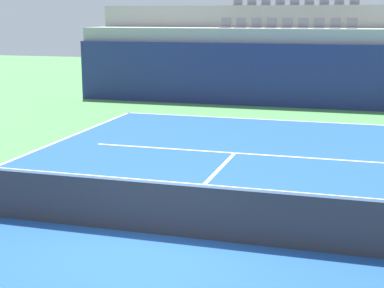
{
  "coord_description": "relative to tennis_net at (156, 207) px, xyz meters",
  "views": [
    {
      "loc": [
        3.31,
        -9.06,
        3.74
      ],
      "look_at": [
        0.06,
        2.0,
        1.2
      ],
      "focal_mm": 54.85,
      "sensor_mm": 36.0,
      "label": 1
    }
  ],
  "objects": [
    {
      "name": "seating_row_lower",
      "position": [
        0.0,
        16.67,
        2.82
      ],
      "size": [
        5.83,
        0.44,
        0.44
      ],
      "color": "slate",
      "rests_on": "stands_tier_lower"
    },
    {
      "name": "seating_row_upper",
      "position": [
        0.0,
        19.07,
        3.79
      ],
      "size": [
        5.83,
        0.44,
        0.44
      ],
      "color": "slate",
      "rests_on": "stands_tier_upper"
    },
    {
      "name": "baseline_far",
      "position": [
        0.0,
        11.95,
        -0.5
      ],
      "size": [
        11.0,
        0.1,
        0.0
      ],
      "primitive_type": "cube",
      "color": "white",
      "rests_on": "court_surface"
    },
    {
      "name": "centre_service_line",
      "position": [
        0.0,
        3.2,
        -0.5
      ],
      "size": [
        0.1,
        6.4,
        0.0
      ],
      "primitive_type": "cube",
      "color": "white",
      "rests_on": "court_surface"
    },
    {
      "name": "stands_tier_lower",
      "position": [
        0.0,
        16.58,
        1.09
      ],
      "size": [
        18.0,
        2.4,
        3.2
      ],
      "primitive_type": "cube",
      "color": "#9E9E99",
      "rests_on": "ground_plane"
    },
    {
      "name": "service_line_far",
      "position": [
        0.0,
        6.4,
        -0.5
      ],
      "size": [
        8.26,
        0.1,
        0.0
      ],
      "primitive_type": "cube",
      "color": "white",
      "rests_on": "court_surface"
    },
    {
      "name": "court_surface",
      "position": [
        0.0,
        0.0,
        -0.5
      ],
      "size": [
        11.0,
        24.0,
        0.01
      ],
      "primitive_type": "cube",
      "color": "#1E4C99",
      "rests_on": "ground_plane"
    },
    {
      "name": "tennis_net",
      "position": [
        0.0,
        0.0,
        0.0
      ],
      "size": [
        11.08,
        0.08,
        1.07
      ],
      "color": "black",
      "rests_on": "court_surface"
    },
    {
      "name": "ground_plane",
      "position": [
        0.0,
        0.0,
        -0.51
      ],
      "size": [
        80.0,
        80.0,
        0.0
      ],
      "primitive_type": "plane",
      "color": "#4C8C4C"
    },
    {
      "name": "stands_tier_upper",
      "position": [
        0.0,
        18.98,
        1.58
      ],
      "size": [
        18.0,
        2.4,
        4.18
      ],
      "primitive_type": "cube",
      "color": "#9E9E99",
      "rests_on": "ground_plane"
    },
    {
      "name": "back_wall",
      "position": [
        0.0,
        15.23,
        0.8
      ],
      "size": [
        18.0,
        0.3,
        2.61
      ],
      "primitive_type": "cube",
      "color": "navy",
      "rests_on": "ground_plane"
    }
  ]
}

